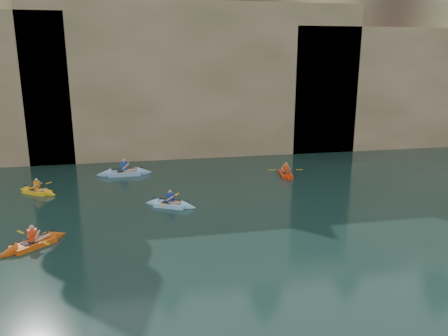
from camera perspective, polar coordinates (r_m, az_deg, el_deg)
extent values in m
cube|color=tan|center=(39.76, -7.72, 12.39)|extent=(70.00, 16.00, 12.00)
cube|color=tan|center=(32.63, -3.19, 11.55)|extent=(24.00, 2.40, 11.40)
cube|color=tan|center=(40.72, 26.34, 9.58)|extent=(26.00, 2.40, 9.84)
cube|color=black|center=(32.13, -13.58, 3.76)|extent=(3.50, 1.00, 3.20)
cube|color=black|center=(34.45, 10.40, 5.72)|extent=(5.00, 1.00, 4.50)
cube|color=#D9500D|center=(19.08, -23.63, -9.04)|extent=(2.18, 2.05, 0.25)
cone|color=#D9500D|center=(19.57, -20.89, -8.18)|extent=(1.05, 1.04, 0.68)
cone|color=#D9500D|center=(18.64, -26.51, -9.93)|extent=(1.05, 1.04, 0.68)
cube|color=black|center=(18.98, -24.05, -8.90)|extent=(0.69, 0.68, 0.04)
cube|color=#EE4014|center=(18.95, -23.73, -8.05)|extent=(0.36, 0.36, 0.46)
sphere|color=tan|center=(18.83, -23.84, -7.12)|extent=(0.19, 0.19, 0.19)
cylinder|color=black|center=(18.98, -23.71, -8.31)|extent=(1.53, 1.37, 0.04)
cube|color=yellow|center=(19.74, -25.03, -7.59)|extent=(0.34, 0.37, 0.02)
cube|color=yellow|center=(18.25, -22.27, -9.08)|extent=(0.34, 0.37, 0.02)
cube|color=#98D0FF|center=(22.08, -7.02, -4.74)|extent=(2.20, 1.62, 0.24)
cone|color=#98D0FF|center=(21.71, -4.58, -5.01)|extent=(0.98, 0.94, 0.66)
cone|color=#98D0FF|center=(22.49, -9.37, -4.47)|extent=(0.98, 0.94, 0.66)
cube|color=black|center=(22.11, -7.39, -4.48)|extent=(0.68, 0.62, 0.04)
cube|color=navy|center=(21.97, -7.05, -3.89)|extent=(0.36, 0.31, 0.44)
sphere|color=tan|center=(21.87, -7.07, -3.10)|extent=(0.19, 0.19, 0.19)
cylinder|color=black|center=(22.00, -7.04, -4.10)|extent=(1.74, 0.96, 0.04)
cube|color=yellow|center=(22.76, -6.16, -3.43)|extent=(0.27, 0.41, 0.02)
cube|color=yellow|center=(21.24, -7.99, -4.81)|extent=(0.27, 0.41, 0.02)
cube|color=red|center=(27.80, 8.06, -0.75)|extent=(1.03, 2.34, 0.24)
cone|color=red|center=(28.81, 7.68, -0.20)|extent=(0.77, 0.89, 0.65)
cone|color=red|center=(26.79, 8.46, -1.34)|extent=(0.77, 0.89, 0.65)
cube|color=black|center=(27.63, 8.12, -0.65)|extent=(0.49, 0.61, 0.04)
cube|color=#ED5013|center=(27.71, 8.08, -0.07)|extent=(0.24, 0.32, 0.43)
sphere|color=tan|center=(27.64, 8.11, 0.56)|extent=(0.18, 0.18, 0.18)
cylinder|color=black|center=(27.73, 8.08, -0.23)|extent=(0.34, 1.90, 0.04)
cube|color=yellow|center=(27.59, 6.32, -0.25)|extent=(0.43, 0.15, 0.02)
cube|color=yellow|center=(27.90, 9.82, -0.21)|extent=(0.43, 0.15, 0.02)
cube|color=yellow|center=(26.05, -23.18, -2.84)|extent=(2.05, 1.70, 0.24)
cone|color=yellow|center=(25.39, -21.68, -3.12)|extent=(0.96, 0.94, 0.65)
cone|color=yellow|center=(26.73, -24.61, -2.57)|extent=(0.96, 0.94, 0.65)
cube|color=black|center=(26.13, -23.43, -2.61)|extent=(0.68, 0.65, 0.04)
cube|color=orange|center=(25.96, -23.25, -2.12)|extent=(0.35, 0.32, 0.43)
sphere|color=tan|center=(25.88, -23.32, -1.46)|extent=(0.18, 0.18, 0.18)
cylinder|color=black|center=(25.98, -23.24, -2.29)|extent=(1.61, 1.11, 0.04)
cube|color=yellow|center=(26.56, -21.92, -1.82)|extent=(0.30, 0.39, 0.02)
cube|color=yellow|center=(25.43, -24.61, -2.79)|extent=(0.30, 0.39, 0.02)
cube|color=#88B2E5|center=(28.32, -12.89, -0.64)|extent=(2.71, 0.91, 0.29)
cone|color=#88B2E5|center=(28.34, -10.34, -0.49)|extent=(0.97, 0.83, 0.80)
cone|color=#88B2E5|center=(28.35, -15.44, -0.78)|extent=(0.97, 0.83, 0.80)
cube|color=black|center=(28.29, -13.20, -0.43)|extent=(0.56, 0.52, 0.04)
cube|color=#1C3E9C|center=(28.21, -12.93, 0.20)|extent=(0.37, 0.25, 0.54)
sphere|color=tan|center=(28.12, -12.98, 0.96)|extent=(0.22, 0.22, 0.22)
cylinder|color=black|center=(28.24, -12.92, -0.08)|extent=(2.37, 0.10, 0.04)
cube|color=yellow|center=(29.30, -12.94, 0.44)|extent=(0.09, 0.42, 0.02)
cube|color=yellow|center=(27.19, -12.90, -0.63)|extent=(0.09, 0.42, 0.02)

